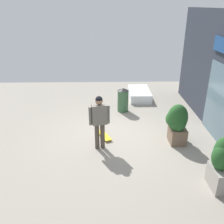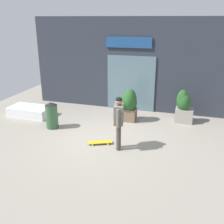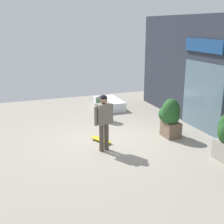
% 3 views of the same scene
% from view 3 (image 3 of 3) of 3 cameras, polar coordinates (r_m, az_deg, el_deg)
% --- Properties ---
extents(ground_plane, '(12.00, 12.00, 0.00)m').
position_cam_3_polar(ground_plane, '(9.20, -0.19, -5.49)').
color(ground_plane, gray).
extents(building_facade, '(8.34, 0.31, 3.76)m').
position_cam_3_polar(building_facade, '(10.29, 17.45, 6.87)').
color(building_facade, '#2D333D').
rests_on(building_facade, ground_plane).
extents(skateboarder, '(0.33, 0.58, 1.61)m').
position_cam_3_polar(skateboarder, '(8.19, -1.57, -1.02)').
color(skateboarder, '#4C4238').
rests_on(skateboarder, ground_plane).
extents(skateboard, '(0.77, 0.50, 0.08)m').
position_cam_3_polar(skateboard, '(9.10, -2.13, -5.34)').
color(skateboard, gold).
rests_on(skateboard, ground_plane).
extents(planter_box_left, '(0.72, 0.60, 1.26)m').
position_cam_3_polar(planter_box_left, '(9.47, 11.06, -0.84)').
color(planter_box_left, brown).
rests_on(planter_box_left, ground_plane).
extents(trash_bin, '(0.43, 0.43, 0.95)m').
position_cam_3_polar(trash_bin, '(11.03, -1.99, 0.86)').
color(trash_bin, '#335938').
rests_on(trash_bin, ground_plane).
extents(snow_ledge, '(1.62, 0.90, 0.37)m').
position_cam_3_polar(snow_ledge, '(12.70, -0.52, 1.60)').
color(snow_ledge, white).
rests_on(snow_ledge, ground_plane).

